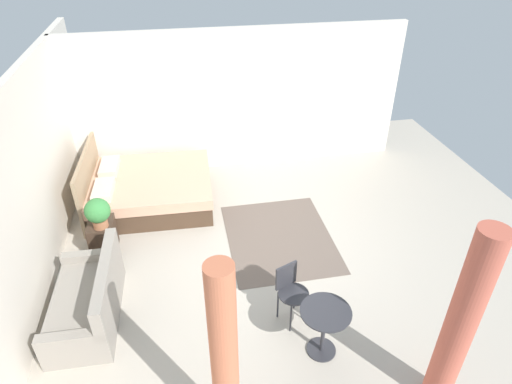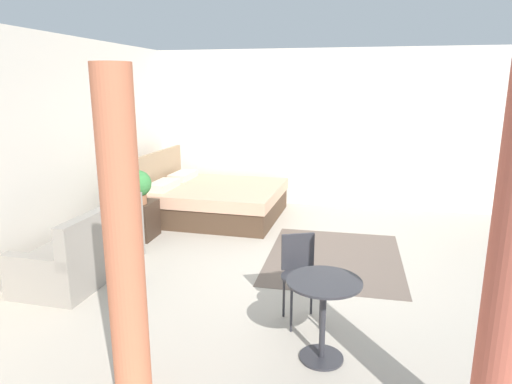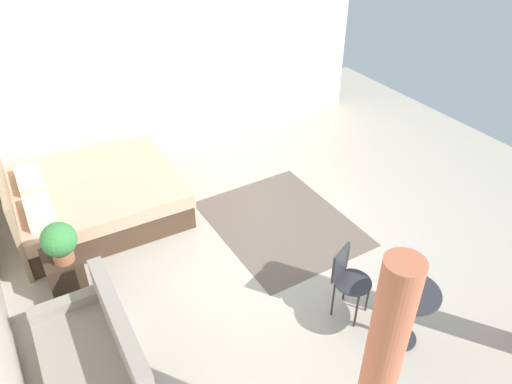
# 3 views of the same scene
# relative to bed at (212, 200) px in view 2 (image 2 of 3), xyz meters

# --- Properties ---
(ground_plane) EXTENTS (9.04, 9.71, 0.02)m
(ground_plane) POSITION_rel_bed_xyz_m (-1.82, -1.93, -0.31)
(ground_plane) COLOR #B2A899
(wall_back) EXTENTS (9.04, 0.12, 2.85)m
(wall_back) POSITION_rel_bed_xyz_m (-1.82, 1.43, 1.13)
(wall_back) COLOR silver
(wall_back) RESTS_ON ground
(wall_right) EXTENTS (0.12, 6.71, 2.85)m
(wall_right) POSITION_rel_bed_xyz_m (1.20, -1.93, 1.13)
(wall_right) COLOR silver
(wall_right) RESTS_ON ground
(area_rug) EXTENTS (2.14, 1.72, 0.01)m
(area_rug) POSITION_rel_bed_xyz_m (-1.50, -2.15, -0.29)
(area_rug) COLOR #66564C
(area_rug) RESTS_ON ground
(bed) EXTENTS (1.99, 2.26, 1.09)m
(bed) POSITION_rel_bed_xyz_m (0.00, 0.00, 0.00)
(bed) COLOR #473323
(bed) RESTS_ON ground
(couch) EXTENTS (1.62, 0.86, 0.86)m
(couch) POSITION_rel_bed_xyz_m (-2.67, 0.72, -0.02)
(couch) COLOR gray
(couch) RESTS_ON ground
(nightstand) EXTENTS (0.49, 0.39, 0.55)m
(nightstand) POSITION_rel_bed_xyz_m (-1.28, 0.69, -0.02)
(nightstand) COLOR #38281E
(nightstand) RESTS_ON ground
(potted_plant) EXTENTS (0.38, 0.38, 0.49)m
(potted_plant) POSITION_rel_bed_xyz_m (-1.38, 0.65, 0.53)
(potted_plant) COLOR #935B3D
(potted_plant) RESTS_ON nightstand
(vase) EXTENTS (0.10, 0.10, 0.24)m
(vase) POSITION_rel_bed_xyz_m (-1.16, 0.73, 0.37)
(vase) COLOR slate
(vase) RESTS_ON nightstand
(balcony_table) EXTENTS (0.61, 0.61, 0.70)m
(balcony_table) POSITION_rel_bed_xyz_m (-3.78, -2.14, 0.19)
(balcony_table) COLOR #2D2D33
(balcony_table) RESTS_ON ground
(cafe_chair_near_window) EXTENTS (0.53, 0.53, 0.84)m
(cafe_chair_near_window) POSITION_rel_bed_xyz_m (-3.16, -1.88, 0.23)
(cafe_chair_near_window) COLOR #2D2D33
(cafe_chair_near_window) RESTS_ON ground
(curtain_right) EXTENTS (0.25, 0.25, 2.36)m
(curtain_right) POSITION_rel_bed_xyz_m (-4.59, -0.87, 0.88)
(curtain_right) COLOR #D1704C
(curtain_right) RESTS_ON ground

